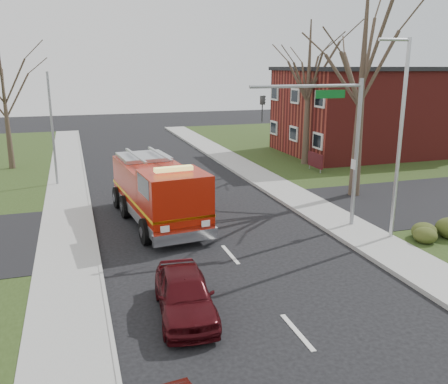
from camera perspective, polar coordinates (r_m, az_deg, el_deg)
name	(u,v)px	position (r m, az deg, el deg)	size (l,w,h in m)	color
ground	(230,255)	(19.13, 0.75, -7.55)	(120.00, 120.00, 0.00)	black
sidewalk_right	(364,237)	(21.75, 16.50, -5.16)	(2.40, 80.00, 0.15)	gray
sidewalk_left	(68,273)	(18.27, -18.28, -9.23)	(2.40, 80.00, 0.15)	gray
brick_building	(375,110)	(42.76, 17.73, 9.33)	(15.40, 10.40, 7.25)	maroon
health_center_sign	(315,160)	(34.02, 10.92, 3.75)	(0.12, 2.00, 1.40)	#410F14
hedge_corner	(434,226)	(22.53, 23.94, -3.80)	(2.80, 2.00, 0.90)	#2F3F16
bare_tree_near	(363,64)	(27.33, 16.39, 14.55)	(6.00, 6.00, 12.00)	#3F3325
bare_tree_far	(309,78)	(35.86, 10.15, 13.38)	(5.25, 5.25, 10.50)	#3F3325
bare_tree_left	(4,92)	(37.06, -24.99, 10.86)	(4.50, 4.50, 9.00)	#3F3325
traffic_signal_mast	(333,128)	(21.39, 12.95, 7.55)	(5.29, 0.18, 6.80)	gray
streetlight_pole	(399,136)	(20.86, 20.33, 6.39)	(1.48, 0.16, 8.40)	#B7BABF
utility_pole_far	(52,130)	(31.02, -19.94, 6.98)	(0.14, 0.14, 7.00)	gray
fire_engine	(158,193)	(22.78, -7.90, -0.12)	(3.72, 8.23, 3.22)	#991507
parked_car_maroon	(185,294)	(14.61, -4.75, -12.09)	(1.63, 4.06, 1.38)	#3D090D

